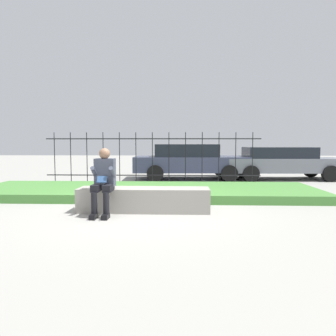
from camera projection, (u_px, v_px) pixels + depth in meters
ground_plane at (136, 211)px, 6.59m from camera, size 60.00×60.00×0.00m
stone_bench at (144, 201)px, 6.56m from camera, size 2.61×0.60×0.47m
person_seated_reader at (104, 178)px, 6.22m from camera, size 0.42×0.73×1.27m
grass_berm at (147, 191)px, 8.64m from camera, size 8.85×2.73×0.21m
iron_fence at (152, 158)px, 10.42m from camera, size 6.85×0.03×1.71m
car_parked_right at (282, 162)px, 12.37m from camera, size 4.55×1.93×1.22m
car_parked_center at (189, 161)px, 12.47m from camera, size 4.32×2.15×1.33m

